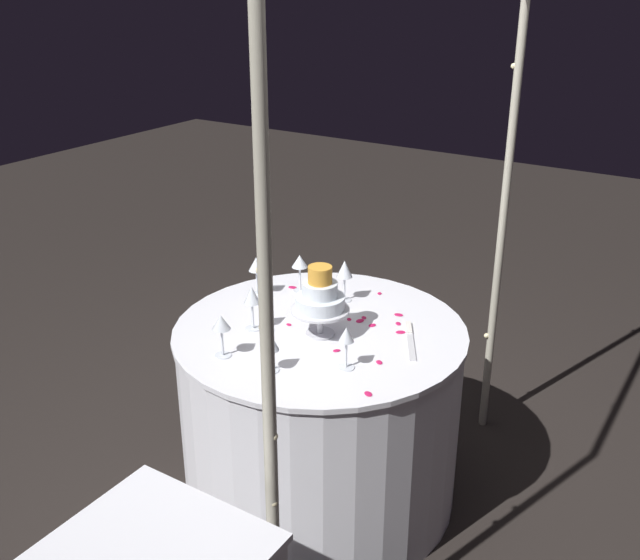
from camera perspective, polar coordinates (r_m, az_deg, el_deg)
ground_plane at (r=3.24m, az=0.00°, el=-16.03°), size 12.00×12.00×0.00m
decorative_arch at (r=2.44m, az=7.81°, el=5.38°), size 1.75×0.05×2.04m
main_table at (r=3.02m, az=0.00°, el=-10.32°), size 1.13×1.13×0.77m
tiered_cake at (r=2.71m, az=0.00°, el=-1.38°), size 0.22×0.22×0.28m
wine_glass_0 at (r=2.77m, az=-5.29°, el=-1.34°), size 0.06×0.06×0.18m
wine_glass_1 at (r=3.07m, az=-4.95°, el=1.08°), size 0.07×0.07×0.17m
wine_glass_2 at (r=2.49m, az=-3.91°, el=-4.88°), size 0.06×0.06×0.15m
wine_glass_3 at (r=3.09m, az=-1.58°, el=1.31°), size 0.07×0.07×0.17m
wine_glass_4 at (r=2.50m, az=2.05°, el=-4.50°), size 0.06×0.06×0.16m
wine_glass_5 at (r=3.00m, az=1.92°, el=0.73°), size 0.06×0.06×0.18m
wine_glass_6 at (r=2.60m, az=-7.66°, el=-3.46°), size 0.07×0.07×0.16m
cake_knife at (r=2.76m, az=6.99°, el=-4.50°), size 0.27×0.16×0.01m
rose_petal_0 at (r=2.41m, az=3.76°, el=-8.79°), size 0.04×0.04×0.00m
rose_petal_1 at (r=3.14m, az=0.56°, el=-0.81°), size 0.05×0.05×0.00m
rose_petal_2 at (r=2.66m, az=1.29°, el=-5.48°), size 0.03×0.03×0.00m
rose_petal_3 at (r=3.17m, az=-2.14°, el=-0.57°), size 0.03×0.04×0.00m
rose_petal_4 at (r=3.12m, az=4.63°, el=-1.04°), size 0.03×0.03×0.00m
rose_petal_5 at (r=2.81m, az=6.26°, el=-4.04°), size 0.04×0.05×0.00m
rose_petal_6 at (r=3.02m, az=1.29°, el=-1.87°), size 0.03×0.03×0.00m
rose_petal_7 at (r=2.88m, az=3.12°, el=-3.17°), size 0.04×0.03×0.00m
rose_petal_8 at (r=2.92m, az=-0.73°, el=-2.80°), size 0.04×0.04×0.00m
rose_petal_9 at (r=2.94m, az=6.11°, el=-2.69°), size 0.03×0.04×0.00m
rose_petal_10 at (r=2.99m, az=-1.51°, el=-2.13°), size 0.04×0.04×0.00m
rose_petal_11 at (r=2.91m, az=3.42°, el=-2.93°), size 0.03×0.03×0.00m
rose_petal_12 at (r=2.85m, az=4.07°, el=-3.51°), size 0.04×0.03×0.00m
rose_petal_13 at (r=2.87m, az=6.08°, el=-3.38°), size 0.04×0.03×0.00m
rose_petal_14 at (r=2.89m, az=2.27°, el=-3.06°), size 0.03×0.03×0.00m
rose_petal_15 at (r=2.85m, az=-2.43°, el=-3.47°), size 0.02×0.03×0.00m
rose_petal_16 at (r=2.59m, az=4.61°, el=-6.37°), size 0.04×0.04×0.00m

